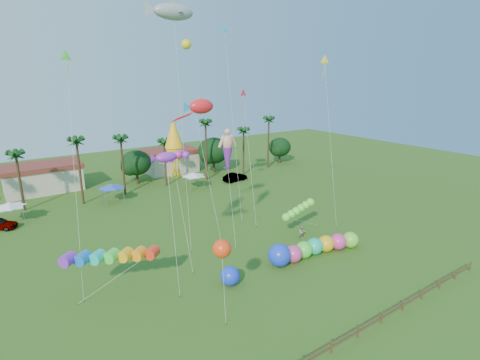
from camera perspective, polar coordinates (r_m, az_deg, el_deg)
ground at (r=35.95m, az=9.58°, el=-17.64°), size 160.00×160.00×0.00m
tree_line at (r=71.38m, az=-13.35°, el=2.88°), size 69.46×8.91×11.00m
buildings_row at (r=75.48m, az=-19.64°, el=1.30°), size 35.00×7.00×4.00m
tent_row at (r=61.78m, az=-18.84°, el=-0.99°), size 31.00×4.00×0.60m
fence at (r=32.45m, az=17.54°, el=-21.03°), size 36.12×0.12×1.00m
car_b at (r=71.45m, az=-0.76°, el=0.46°), size 5.04×2.28×1.60m
spectator_b at (r=47.30m, az=9.45°, el=-7.82°), size 1.09×0.99×1.81m
caterpillar_inflatable at (r=43.10m, az=10.80°, el=-10.15°), size 12.07×3.73×2.46m
blue_ball at (r=37.23m, az=-1.53°, el=-14.40°), size 1.92×1.92×1.92m
rainbow_tube at (r=35.90m, az=-16.35°, el=-11.41°), size 8.60×4.99×4.22m
green_worm at (r=46.44m, az=7.06°, el=-5.67°), size 9.39×3.24×3.43m
orange_ball_kite at (r=30.26m, az=-2.77°, el=-10.43°), size 1.67×1.90×7.09m
merman_kite at (r=43.75m, az=-1.91°, el=4.19°), size 2.36×4.30×13.27m
fish_kite at (r=42.22m, az=-5.90°, el=11.09°), size 4.52×5.64×17.20m
shark_kite at (r=45.41m, az=-10.08°, el=23.90°), size 6.61×7.31×27.39m
squid_kite at (r=38.48m, az=-9.99°, el=4.76°), size 2.38×4.76×15.14m
lobster_kite at (r=35.05m, az=-11.14°, el=3.41°), size 4.05×5.24×13.05m
delta_kite_red at (r=50.32m, az=0.54°, el=12.75°), size 1.45×4.46×17.91m
delta_kite_yellow at (r=51.23m, az=12.80°, el=17.05°), size 1.39×4.64×22.12m
delta_kite_green at (r=37.32m, az=-24.96°, el=15.97°), size 2.49×4.88×21.76m
delta_kite_blue at (r=51.88m, az=-2.35°, el=21.22°), size 1.07×4.57×25.87m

